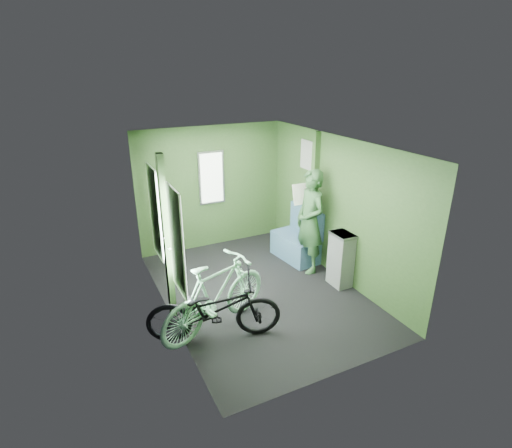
{
  "coord_description": "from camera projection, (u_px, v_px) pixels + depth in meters",
  "views": [
    {
      "loc": [
        -2.42,
        -4.83,
        3.29
      ],
      "look_at": [
        0.0,
        0.1,
        1.1
      ],
      "focal_mm": 28.0,
      "sensor_mm": 36.0,
      "label": 1
    }
  ],
  "objects": [
    {
      "name": "room",
      "position": [
        256.0,
        204.0,
        5.72
      ],
      "size": [
        4.0,
        4.02,
        2.31
      ],
      "color": "black",
      "rests_on": "ground"
    },
    {
      "name": "bicycle_black",
      "position": [
        215.0,
        338.0,
        5.17
      ],
      "size": [
        1.83,
        1.17,
        0.95
      ],
      "primitive_type": "imported",
      "rotation": [
        0.0,
        -0.09,
        1.26
      ],
      "color": "black",
      "rests_on": "ground"
    },
    {
      "name": "bicycle_mint",
      "position": [
        218.0,
        329.0,
        5.35
      ],
      "size": [
        1.82,
        1.13,
        1.07
      ],
      "primitive_type": "imported",
      "rotation": [
        0.0,
        -0.07,
        1.93
      ],
      "color": "#99EAB9",
      "rests_on": "ground"
    },
    {
      "name": "passenger",
      "position": [
        310.0,
        222.0,
        6.6
      ],
      "size": [
        0.45,
        0.7,
        1.76
      ],
      "rotation": [
        0.0,
        0.0,
        -1.61
      ],
      "color": "#2F572F",
      "rests_on": "ground"
    },
    {
      "name": "waste_box",
      "position": [
        341.0,
        259.0,
        6.28
      ],
      "size": [
        0.26,
        0.37,
        0.89
      ],
      "primitive_type": "cube",
      "color": "slate",
      "rests_on": "ground"
    },
    {
      "name": "bench_seat",
      "position": [
        297.0,
        244.0,
        7.22
      ],
      "size": [
        0.6,
        0.95,
        0.95
      ],
      "rotation": [
        0.0,
        0.0,
        0.12
      ],
      "color": "#2D4760",
      "rests_on": "ground"
    }
  ]
}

